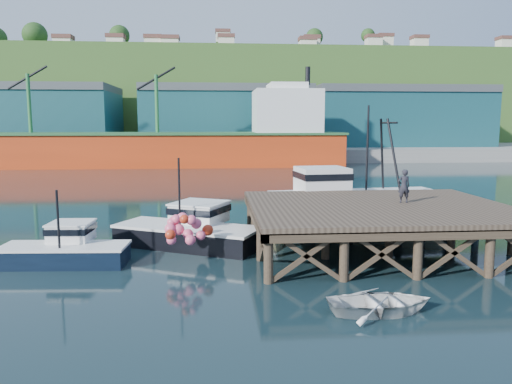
{
  "coord_description": "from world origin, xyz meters",
  "views": [
    {
      "loc": [
        -2.14,
        -22.51,
        5.89
      ],
      "look_at": [
        -0.1,
        2.0,
        2.5
      ],
      "focal_mm": 35.0,
      "sensor_mm": 36.0,
      "label": 1
    }
  ],
  "objects": [
    {
      "name": "ground",
      "position": [
        0.0,
        0.0,
        0.0
      ],
      "size": [
        300.0,
        300.0,
        0.0
      ],
      "primitive_type": "plane",
      "color": "black",
      "rests_on": "ground"
    },
    {
      "name": "wharf",
      "position": [
        5.5,
        -0.19,
        1.94
      ],
      "size": [
        12.0,
        10.0,
        2.62
      ],
      "color": "brown",
      "rests_on": "ground"
    },
    {
      "name": "far_quay",
      "position": [
        0.0,
        70.0,
        1.0
      ],
      "size": [
        160.0,
        40.0,
        2.0
      ],
      "primitive_type": "cube",
      "color": "gray",
      "rests_on": "ground"
    },
    {
      "name": "warehouse_left",
      "position": [
        -35.0,
        65.0,
        6.5
      ],
      "size": [
        32.0,
        16.0,
        9.0
      ],
      "primitive_type": "cube",
      "color": "#1A4A57",
      "rests_on": "far_quay"
    },
    {
      "name": "warehouse_mid",
      "position": [
        0.0,
        65.0,
        6.5
      ],
      "size": [
        28.0,
        16.0,
        9.0
      ],
      "primitive_type": "cube",
      "color": "#1A4A57",
      "rests_on": "far_quay"
    },
    {
      "name": "warehouse_right",
      "position": [
        30.0,
        65.0,
        6.5
      ],
      "size": [
        30.0,
        16.0,
        9.0
      ],
      "primitive_type": "cube",
      "color": "#1A4A57",
      "rests_on": "far_quay"
    },
    {
      "name": "cargo_ship",
      "position": [
        -8.46,
        48.0,
        3.31
      ],
      "size": [
        55.5,
        10.0,
        13.75
      ],
      "color": "red",
      "rests_on": "ground"
    },
    {
      "name": "hillside",
      "position": [
        0.0,
        100.0,
        11.0
      ],
      "size": [
        220.0,
        50.0,
        22.0
      ],
      "primitive_type": "cube",
      "color": "#2D511E",
      "rests_on": "ground"
    },
    {
      "name": "boat_navy",
      "position": [
        -8.44,
        -1.37,
        0.65
      ],
      "size": [
        5.3,
        2.94,
        3.25
      ],
      "rotation": [
        0.0,
        0.0,
        -0.06
      ],
      "color": "black",
      "rests_on": "ground"
    },
    {
      "name": "boat_black",
      "position": [
        -3.34,
        1.39,
        0.8
      ],
      "size": [
        7.42,
        6.21,
        4.33
      ],
      "rotation": [
        0.0,
        0.0,
        -0.46
      ],
      "color": "black",
      "rests_on": "ground"
    },
    {
      "name": "trawler",
      "position": [
        6.21,
        6.5,
        1.43
      ],
      "size": [
        10.73,
        4.87,
        6.95
      ],
      "rotation": [
        0.0,
        0.0,
        0.11
      ],
      "color": "beige",
      "rests_on": "ground"
    },
    {
      "name": "dinghy",
      "position": [
        2.99,
        -7.91,
        0.34
      ],
      "size": [
        3.37,
        2.46,
        0.68
      ],
      "primitive_type": "imported",
      "rotation": [
        0.0,
        0.0,
        1.61
      ],
      "color": "silver",
      "rests_on": "ground"
    },
    {
      "name": "dockworker",
      "position": [
        6.85,
        0.41,
        2.93
      ],
      "size": [
        0.59,
        0.39,
        1.6
      ],
      "primitive_type": "imported",
      "rotation": [
        0.0,
        0.0,
        3.13
      ],
      "color": "black",
      "rests_on": "wharf"
    }
  ]
}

